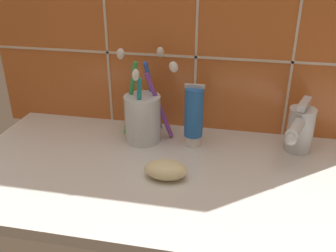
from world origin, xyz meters
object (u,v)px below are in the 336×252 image
object	(u,v)px
toothpaste_tube	(194,116)
sink_faucet	(299,129)
toothbrush_cup	(143,115)
soap_bar	(165,170)

from	to	relation	value
toothpaste_tube	sink_faucet	distance (cm)	20.14
toothbrush_cup	sink_faucet	world-z (taller)	toothbrush_cup
toothbrush_cup	toothpaste_tube	bearing A→B (deg)	-0.82
sink_faucet	soap_bar	size ratio (longest dim) A/B	1.60
toothbrush_cup	toothpaste_tube	xyz separation A→B (cm)	(10.28, -0.15, 0.88)
toothbrush_cup	soap_bar	xyz separation A→B (cm)	(7.28, -12.96, -3.89)
sink_faucet	soap_bar	xyz separation A→B (cm)	(-23.06, -13.92, -3.44)
toothpaste_tube	sink_faucet	xyz separation A→B (cm)	(20.07, 1.11, -1.33)
sink_faucet	soap_bar	world-z (taller)	sink_faucet
sink_faucet	soap_bar	distance (cm)	27.16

